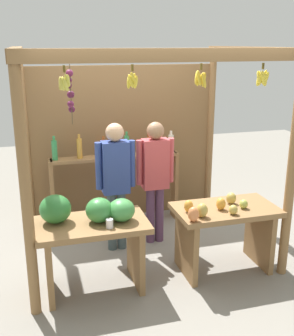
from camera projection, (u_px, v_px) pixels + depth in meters
ground_plane at (143, 246)px, 5.30m from camera, size 12.00×12.00×0.00m
market_stall at (133, 128)px, 5.30m from camera, size 2.80×2.18×2.43m
fruit_counter_left at (90, 229)px, 4.20m from camera, size 1.13×0.64×1.04m
fruit_counter_right at (223, 224)px, 4.59m from camera, size 1.12×0.64×0.91m
bottle_shelf_unit at (116, 170)px, 5.74m from camera, size 1.79×0.22×1.35m
vendor_man at (116, 176)px, 4.96m from camera, size 0.48×0.22×1.59m
vendor_woman at (155, 172)px, 5.16m from camera, size 0.48×0.21×1.57m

